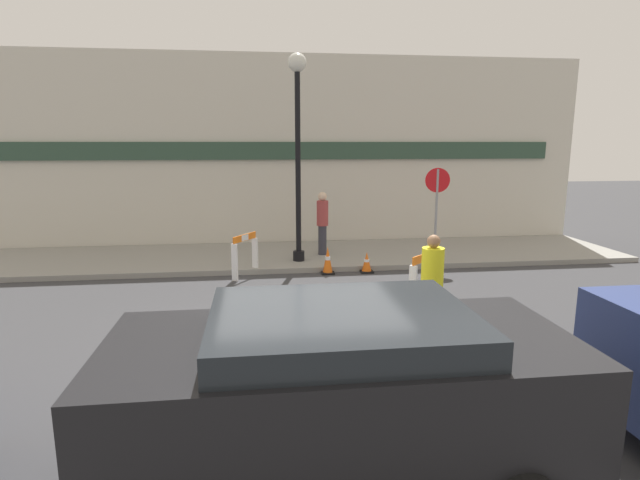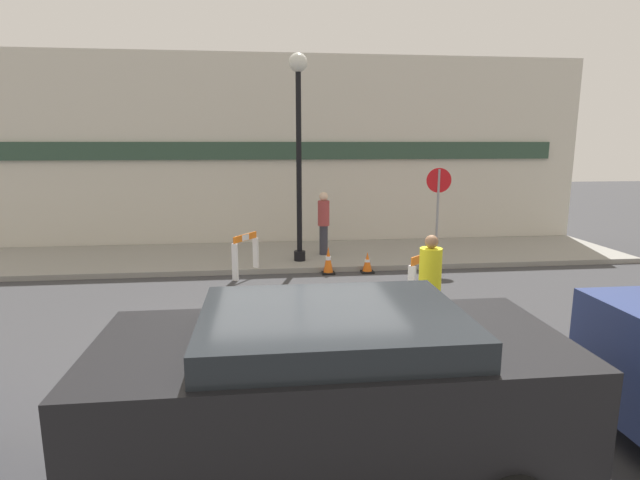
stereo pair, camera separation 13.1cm
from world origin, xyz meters
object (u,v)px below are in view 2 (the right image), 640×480
at_px(stop_sign, 438,199).
at_px(person_worker, 430,284).
at_px(person_pedestrian, 324,221).
at_px(streetlamp_post, 299,130).
at_px(parked_car_1, 332,386).

relative_size(stop_sign, person_worker, 1.38).
bearing_deg(person_pedestrian, person_worker, 96.05).
distance_m(streetlamp_post, person_worker, 5.80).
relative_size(stop_sign, parked_car_1, 0.57).
distance_m(person_pedestrian, parked_car_1, 8.78).
distance_m(streetlamp_post, person_pedestrian, 2.47).
height_order(stop_sign, person_pedestrian, stop_sign).
bearing_deg(parked_car_1, stop_sign, 64.52).
height_order(streetlamp_post, person_worker, streetlamp_post).
height_order(person_worker, parked_car_1, person_worker).
distance_m(stop_sign, person_pedestrian, 2.95).
bearing_deg(person_worker, stop_sign, -47.21).
bearing_deg(person_pedestrian, stop_sign, 156.14).
height_order(person_worker, person_pedestrian, person_pedestrian).
relative_size(streetlamp_post, person_worker, 2.98).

